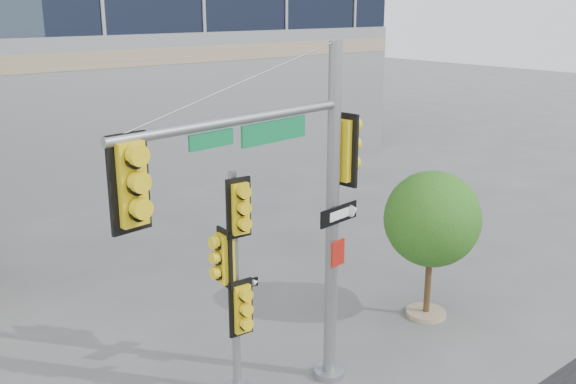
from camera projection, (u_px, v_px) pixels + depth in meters
main_signal_pole at (288, 194)px, 10.69m from camera, size 4.99×1.01×6.43m
secondary_signal_pole at (235, 270)px, 11.32m from camera, size 0.74×0.58×4.27m
street_tree at (432, 222)px, 14.46m from camera, size 2.23×2.18×3.48m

